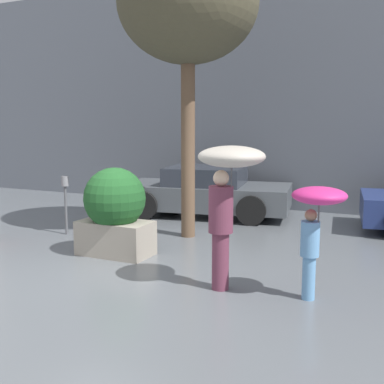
% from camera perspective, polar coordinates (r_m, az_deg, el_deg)
% --- Properties ---
extents(ground_plane, '(40.00, 40.00, 0.00)m').
position_cam_1_polar(ground_plane, '(7.33, -10.77, -9.44)').
color(ground_plane, slate).
extents(building_facade, '(18.00, 0.30, 6.00)m').
position_cam_1_polar(building_facade, '(12.84, 6.49, 11.73)').
color(building_facade, slate).
rests_on(building_facade, ground).
extents(planter_box, '(1.22, 1.03, 1.48)m').
position_cam_1_polar(planter_box, '(8.10, -9.12, -2.16)').
color(planter_box, '#9E9384').
rests_on(planter_box, ground).
extents(person_adult, '(0.87, 0.87, 1.92)m').
position_cam_1_polar(person_adult, '(6.20, 4.26, 1.29)').
color(person_adult, brown).
rests_on(person_adult, ground).
extents(person_child, '(0.66, 0.66, 1.44)m').
position_cam_1_polar(person_child, '(6.05, 14.52, -2.43)').
color(person_child, '#669ED1').
rests_on(person_child, ground).
extents(parked_car_near, '(4.23, 2.57, 1.16)m').
position_cam_1_polar(parked_car_near, '(11.55, 1.64, -0.00)').
color(parked_car_near, '#4C5156').
rests_on(parked_car_near, ground).
extents(street_tree, '(2.61, 2.61, 5.49)m').
position_cam_1_polar(street_tree, '(9.44, -0.50, 21.29)').
color(street_tree, brown).
rests_on(street_tree, ground).
extents(parking_meter, '(0.14, 0.14, 1.17)m').
position_cam_1_polar(parking_meter, '(9.79, -14.79, -0.03)').
color(parking_meter, '#595B60').
rests_on(parking_meter, ground).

